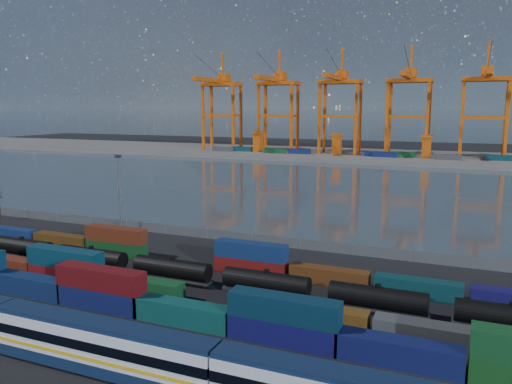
% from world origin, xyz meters
% --- Properties ---
extents(ground, '(700.00, 700.00, 0.00)m').
position_xyz_m(ground, '(0.00, 0.00, 0.00)').
color(ground, black).
rests_on(ground, ground).
extents(harbor_water, '(700.00, 700.00, 0.00)m').
position_xyz_m(harbor_water, '(0.00, 105.00, 0.01)').
color(harbor_water, '#34424B').
rests_on(harbor_water, ground).
extents(far_quay, '(700.00, 70.00, 2.00)m').
position_xyz_m(far_quay, '(0.00, 210.00, 1.00)').
color(far_quay, '#514F4C').
rests_on(far_quay, ground).
extents(distant_mountains, '(2470.00, 1100.00, 520.00)m').
position_xyz_m(distant_mountains, '(63.02, 1600.00, 220.29)').
color(distant_mountains, '#1E2630').
rests_on(distant_mountains, ground).
extents(passenger_train, '(77.79, 3.18, 5.46)m').
position_xyz_m(passenger_train, '(5.13, -22.49, 2.74)').
color(passenger_train, silver).
rests_on(passenger_train, ground).
extents(container_row_south, '(140.48, 2.63, 5.61)m').
position_xyz_m(container_row_south, '(-9.32, -9.31, 2.39)').
color(container_row_south, '#3C3E40').
rests_on(container_row_south, ground).
extents(container_row_mid, '(128.55, 2.59, 5.51)m').
position_xyz_m(container_row_mid, '(0.01, -3.91, 1.65)').
color(container_row_mid, '#3C4041').
rests_on(container_row_mid, ground).
extents(container_row_north, '(115.78, 2.44, 5.21)m').
position_xyz_m(container_row_north, '(5.26, 11.22, 1.82)').
color(container_row_north, navy).
rests_on(container_row_north, ground).
extents(tanker_string, '(137.03, 2.80, 4.00)m').
position_xyz_m(tanker_string, '(-2.64, 3.12, 2.01)').
color(tanker_string, black).
rests_on(tanker_string, ground).
extents(waterfront_fence, '(160.12, 0.12, 2.20)m').
position_xyz_m(waterfront_fence, '(-0.00, 28.00, 1.00)').
color(waterfront_fence, '#595B5E').
rests_on(waterfront_fence, ground).
extents(yard_light_mast, '(1.60, 0.40, 16.60)m').
position_xyz_m(yard_light_mast, '(-30.00, 26.00, 9.30)').
color(yard_light_mast, slate).
rests_on(yard_light_mast, ground).
extents(gantry_cranes, '(197.08, 42.39, 57.40)m').
position_xyz_m(gantry_cranes, '(-7.50, 203.48, 35.19)').
color(gantry_cranes, '#DC590F').
rests_on(gantry_cranes, ground).
extents(quay_containers, '(172.58, 10.99, 2.60)m').
position_xyz_m(quay_containers, '(-11.00, 195.46, 3.30)').
color(quay_containers, navy).
rests_on(quay_containers, far_quay).
extents(straddle_carriers, '(140.00, 7.00, 11.10)m').
position_xyz_m(straddle_carriers, '(-2.50, 200.00, 7.82)').
color(straddle_carriers, '#DC590F').
rests_on(straddle_carriers, far_quay).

